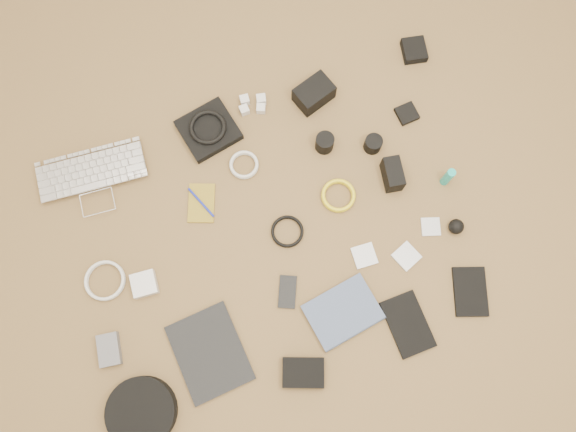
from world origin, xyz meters
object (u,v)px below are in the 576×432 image
object	(u,v)px
headphone_case	(142,412)
paperback	(356,335)
laptop	(95,185)
tablet	(210,353)
dslr_camera	(314,94)
phone	(287,292)

from	to	relation	value
headphone_case	paperback	xyz separation A→B (m)	(0.72, -0.01, -0.02)
laptop	tablet	xyz separation A→B (m)	(0.20, -0.67, -0.01)
dslr_camera	phone	distance (m)	0.71
dslr_camera	phone	bearing A→B (deg)	-135.70
paperback	headphone_case	bearing A→B (deg)	79.97
tablet	headphone_case	bearing A→B (deg)	-163.21
dslr_camera	paperback	distance (m)	0.86
headphone_case	paperback	bearing A→B (deg)	-0.98
phone	headphone_case	distance (m)	0.59
laptop	dslr_camera	size ratio (longest dim) A/B	2.84
laptop	paperback	world-z (taller)	laptop
headphone_case	phone	bearing A→B (deg)	19.54
dslr_camera	laptop	bearing A→B (deg)	165.61
laptop	headphone_case	world-z (taller)	headphone_case
dslr_camera	tablet	xyz separation A→B (m)	(-0.63, -0.73, -0.03)
laptop	paperback	size ratio (longest dim) A/B	1.65
headphone_case	paperback	size ratio (longest dim) A/B	0.95
dslr_camera	phone	xyz separation A→B (m)	(-0.33, -0.63, -0.03)
tablet	paperback	size ratio (longest dim) A/B	1.20
dslr_camera	tablet	size ratio (longest dim) A/B	0.49
phone	headphone_case	xyz separation A→B (m)	(-0.56, -0.20, 0.03)
tablet	paperback	bearing A→B (deg)	-17.88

